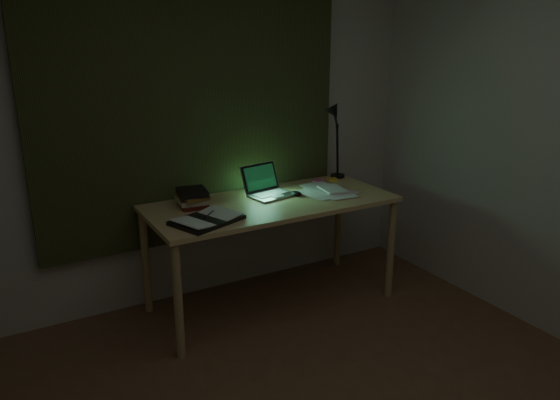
# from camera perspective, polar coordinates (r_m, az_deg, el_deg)

# --- Properties ---
(wall_back) EXTENTS (3.50, 0.00, 2.50)m
(wall_back) POSITION_cam_1_polar(r_m,az_deg,el_deg) (3.89, -9.09, 7.45)
(wall_back) COLOR beige
(wall_back) RESTS_ON ground
(curtain) EXTENTS (2.20, 0.06, 2.00)m
(curtain) POSITION_cam_1_polar(r_m,az_deg,el_deg) (3.82, -9.02, 10.32)
(curtain) COLOR #2C3118
(curtain) RESTS_ON wall_back
(desk) EXTENTS (1.71, 0.75, 0.78)m
(desk) POSITION_cam_1_polar(r_m,az_deg,el_deg) (3.89, -0.88, -5.60)
(desk) COLOR #DDBA77
(desk) RESTS_ON floor
(laptop) EXTENTS (0.36, 0.39, 0.22)m
(laptop) POSITION_cam_1_polar(r_m,az_deg,el_deg) (3.83, -0.82, 1.95)
(laptop) COLOR #A3A3A8
(laptop) RESTS_ON desk
(open_textbook) EXTENTS (0.48, 0.41, 0.03)m
(open_textbook) POSITION_cam_1_polar(r_m,az_deg,el_deg) (3.37, -7.65, -2.00)
(open_textbook) COLOR silver
(open_textbook) RESTS_ON desk
(book_stack) EXTENTS (0.21, 0.24, 0.12)m
(book_stack) POSITION_cam_1_polar(r_m,az_deg,el_deg) (3.68, -9.13, 0.26)
(book_stack) COLOR silver
(book_stack) RESTS_ON desk
(loose_papers) EXTENTS (0.36, 0.38, 0.02)m
(loose_papers) POSITION_cam_1_polar(r_m,az_deg,el_deg) (3.98, 4.76, 1.03)
(loose_papers) COLOR white
(loose_papers) RESTS_ON desk
(mouse) EXTENTS (0.07, 0.10, 0.03)m
(mouse) POSITION_cam_1_polar(r_m,az_deg,el_deg) (3.87, 1.72, 0.69)
(mouse) COLOR black
(mouse) RESTS_ON desk
(sticky_yellow) EXTENTS (0.09, 0.09, 0.02)m
(sticky_yellow) POSITION_cam_1_polar(r_m,az_deg,el_deg) (4.29, 5.50, 2.17)
(sticky_yellow) COLOR yellow
(sticky_yellow) RESTS_ON desk
(sticky_pink) EXTENTS (0.07, 0.07, 0.02)m
(sticky_pink) POSITION_cam_1_polar(r_m,az_deg,el_deg) (4.23, 4.03, 2.01)
(sticky_pink) COLOR #F25E94
(sticky_pink) RESTS_ON desk
(desk_lamp) EXTENTS (0.46, 0.40, 0.59)m
(desk_lamp) POSITION_cam_1_polar(r_m,az_deg,el_deg) (4.32, 6.16, 6.22)
(desk_lamp) COLOR black
(desk_lamp) RESTS_ON desk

